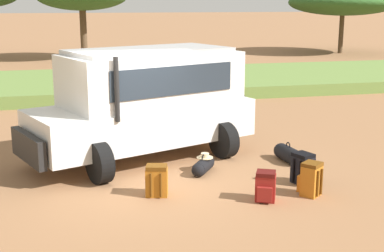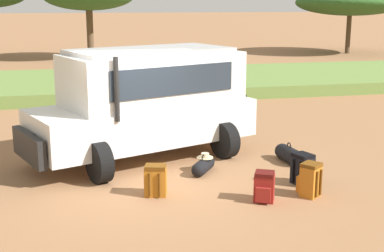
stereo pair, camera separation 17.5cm
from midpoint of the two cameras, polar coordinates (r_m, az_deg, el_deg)
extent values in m
plane|color=#936642|center=(10.68, -6.02, -5.68)|extent=(320.00, 320.00, 0.00)
cube|color=olive|center=(21.69, -10.14, 4.43)|extent=(120.00, 7.00, 0.44)
cube|color=silver|center=(11.87, -5.69, 0.36)|extent=(5.26, 3.54, 0.84)
cube|color=silver|center=(11.81, -4.74, 5.11)|extent=(4.21, 3.05, 1.10)
cube|color=#232D38|center=(11.14, -11.53, 4.14)|extent=(0.62, 1.47, 0.77)
cube|color=#232D38|center=(11.04, -2.37, 4.84)|extent=(2.76, 1.10, 0.60)
cube|color=#232D38|center=(12.59, -6.82, 5.79)|extent=(2.76, 1.10, 0.60)
cube|color=#B7B7B7|center=(11.72, -5.01, 7.99)|extent=(3.82, 2.83, 0.10)
cube|color=black|center=(10.93, -17.51, -2.23)|extent=(0.73, 1.56, 0.56)
cylinder|color=black|center=(10.34, -8.52, 3.85)|extent=(0.10, 0.10, 1.25)
cylinder|color=black|center=(10.48, -10.30, -3.90)|extent=(0.55, 0.85, 0.80)
cylinder|color=black|center=(12.21, -14.12, -1.65)|extent=(0.55, 0.85, 0.80)
cylinder|color=black|center=(11.99, 2.98, -1.52)|extent=(0.55, 0.85, 0.80)
cylinder|color=black|center=(13.53, -2.05, 0.19)|extent=(0.55, 0.85, 0.80)
cylinder|color=black|center=(13.26, 4.10, 2.41)|extent=(0.47, 0.77, 0.74)
cube|color=black|center=(10.50, 11.25, -4.64)|extent=(0.40, 0.46, 0.55)
cube|color=black|center=(10.64, 11.93, -4.81)|extent=(0.17, 0.30, 0.30)
cube|color=black|center=(10.41, 11.32, -3.05)|extent=(0.40, 0.45, 0.07)
cylinder|color=black|center=(10.45, 10.28, -4.68)|extent=(0.04, 0.04, 0.46)
cylinder|color=black|center=(10.33, 10.95, -4.92)|extent=(0.04, 0.04, 0.46)
cube|color=maroon|center=(9.54, 7.32, -6.56)|extent=(0.44, 0.41, 0.47)
cube|color=maroon|center=(9.38, 7.21, -7.27)|extent=(0.27, 0.18, 0.26)
cube|color=#4D100E|center=(9.45, 7.37, -5.04)|extent=(0.43, 0.42, 0.07)
cylinder|color=#4D100E|center=(9.69, 7.87, -6.26)|extent=(0.04, 0.04, 0.40)
cylinder|color=#4D100E|center=(9.70, 6.95, -6.20)|extent=(0.04, 0.04, 0.40)
cube|color=#B26619|center=(9.90, 12.12, -5.74)|extent=(0.44, 0.43, 0.56)
cube|color=#B26619|center=(10.00, 11.16, -5.93)|extent=(0.25, 0.22, 0.31)
cube|color=#62380E|center=(9.81, 12.20, -4.03)|extent=(0.44, 0.43, 0.07)
cylinder|color=#62380E|center=(9.77, 12.77, -6.03)|extent=(0.04, 0.04, 0.47)
cylinder|color=#62380E|center=(9.90, 13.16, -5.79)|extent=(0.04, 0.04, 0.47)
cube|color=#B26619|center=(9.71, -4.30, -6.00)|extent=(0.45, 0.37, 0.51)
cube|color=#B26619|center=(9.90, -4.20, -6.01)|extent=(0.30, 0.15, 0.28)
cube|color=#62380E|center=(9.62, -4.33, -4.40)|extent=(0.43, 0.37, 0.07)
cylinder|color=#62380E|center=(9.57, -4.92, -6.30)|extent=(0.04, 0.04, 0.43)
cylinder|color=#62380E|center=(9.55, -3.86, -6.32)|extent=(0.04, 0.04, 0.43)
cylinder|color=black|center=(10.99, 0.75, -4.29)|extent=(0.57, 0.65, 0.28)
sphere|color=black|center=(11.26, 1.26, -3.86)|extent=(0.28, 0.28, 0.28)
sphere|color=black|center=(10.72, 0.21, -4.73)|extent=(0.28, 0.28, 0.28)
torus|color=black|center=(10.94, 0.75, -3.48)|extent=(0.11, 0.15, 0.16)
cylinder|color=beige|center=(11.03, 0.93, -3.38)|extent=(0.34, 0.34, 0.02)
cylinder|color=beige|center=(11.02, 0.93, -3.14)|extent=(0.17, 0.17, 0.09)
cylinder|color=black|center=(11.90, 9.77, -2.96)|extent=(0.40, 0.63, 0.34)
sphere|color=black|center=(12.15, 9.08, -2.60)|extent=(0.33, 0.33, 0.33)
sphere|color=black|center=(11.65, 10.49, -3.34)|extent=(0.33, 0.33, 0.33)
torus|color=black|center=(11.84, 9.80, -2.08)|extent=(0.04, 0.17, 0.16)
cylinder|color=brown|center=(33.17, -11.63, 9.57)|extent=(0.40, 0.40, 3.03)
cylinder|color=brown|center=(37.97, 15.49, 9.49)|extent=(0.31, 0.31, 2.63)
ellipsoid|color=#2D5623|center=(37.91, 15.68, 12.57)|extent=(7.21, 7.38, 1.73)
camera|label=1|loc=(0.09, -90.47, -0.11)|focal=50.00mm
camera|label=2|loc=(0.09, 89.53, 0.11)|focal=50.00mm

